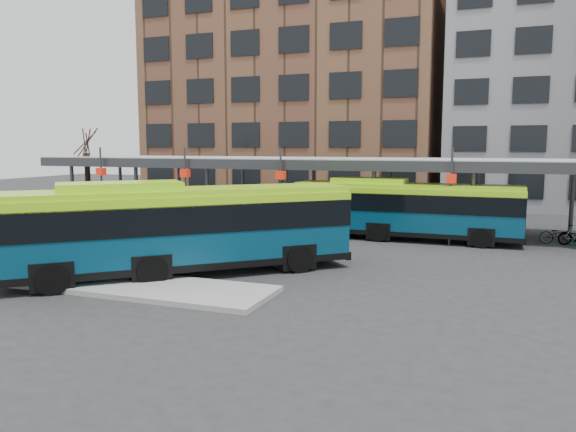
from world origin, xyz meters
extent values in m
plane|color=#28282B|center=(0.00, 0.00, 0.00)|extent=(120.00, 120.00, 0.00)
cube|color=gray|center=(-5.50, -3.00, 0.09)|extent=(14.00, 3.00, 0.18)
cube|color=#999B9E|center=(0.00, 13.00, 4.00)|extent=(40.00, 6.00, 0.35)
cube|color=#383A3D|center=(0.00, 10.00, 3.85)|extent=(40.00, 0.15, 0.55)
cylinder|color=#383A3D|center=(-18.00, 10.50, 1.90)|extent=(0.24, 0.24, 3.80)
cylinder|color=#383A3D|center=(-18.00, 15.50, 1.90)|extent=(0.24, 0.24, 3.80)
cylinder|color=#383A3D|center=(-13.00, 10.50, 1.90)|extent=(0.24, 0.24, 3.80)
cylinder|color=#383A3D|center=(-13.00, 15.50, 1.90)|extent=(0.24, 0.24, 3.80)
cylinder|color=#383A3D|center=(-8.00, 10.50, 1.90)|extent=(0.24, 0.24, 3.80)
cylinder|color=#383A3D|center=(-8.00, 15.50, 1.90)|extent=(0.24, 0.24, 3.80)
cylinder|color=#383A3D|center=(-3.00, 10.50, 1.90)|extent=(0.24, 0.24, 3.80)
cylinder|color=#383A3D|center=(-3.00, 15.50, 1.90)|extent=(0.24, 0.24, 3.80)
cylinder|color=#383A3D|center=(2.00, 10.50, 1.90)|extent=(0.24, 0.24, 3.80)
cylinder|color=#383A3D|center=(2.00, 15.50, 1.90)|extent=(0.24, 0.24, 3.80)
cylinder|color=#383A3D|center=(7.00, 10.50, 1.90)|extent=(0.24, 0.24, 3.80)
cylinder|color=#383A3D|center=(7.00, 15.50, 1.90)|extent=(0.24, 0.24, 3.80)
cylinder|color=#383A3D|center=(12.00, 15.50, 1.90)|extent=(0.24, 0.24, 3.80)
cylinder|color=#383A3D|center=(-15.00, 9.70, 2.40)|extent=(0.12, 0.12, 4.80)
cube|color=red|center=(-15.00, 9.70, 3.30)|extent=(0.45, 0.45, 0.45)
cylinder|color=#383A3D|center=(-9.00, 9.70, 2.40)|extent=(0.12, 0.12, 4.80)
cube|color=red|center=(-9.00, 9.70, 3.30)|extent=(0.45, 0.45, 0.45)
cylinder|color=#383A3D|center=(-3.00, 9.70, 2.40)|extent=(0.12, 0.12, 4.80)
cube|color=red|center=(-3.00, 9.70, 3.30)|extent=(0.45, 0.45, 0.45)
cylinder|color=#383A3D|center=(6.00, 9.70, 2.40)|extent=(0.12, 0.12, 4.80)
cube|color=red|center=(6.00, 9.70, 3.30)|extent=(0.45, 0.45, 0.45)
cylinder|color=black|center=(-18.00, 12.00, 2.20)|extent=(0.36, 0.36, 4.40)
cylinder|color=black|center=(-17.90, 12.00, 4.80)|extent=(0.08, 1.63, 1.59)
cylinder|color=black|center=(-18.00, 12.10, 4.80)|extent=(1.63, 0.13, 1.59)
cylinder|color=black|center=(-18.10, 11.99, 4.80)|extent=(0.15, 1.63, 1.59)
cylinder|color=black|center=(-18.00, 11.90, 4.80)|extent=(1.63, 0.10, 1.59)
cube|color=brown|center=(-10.00, 32.00, 11.00)|extent=(26.00, 14.00, 22.00)
cube|color=#073852|center=(-3.01, -0.63, 1.73)|extent=(11.39, 10.76, 2.70)
cube|color=black|center=(-3.01, -0.63, 2.27)|extent=(11.48, 10.84, 1.03)
cube|color=#99DC16|center=(-3.01, -0.63, 3.19)|extent=(11.32, 10.68, 0.22)
cube|color=#99DC16|center=(-4.61, -2.09, 3.41)|extent=(4.50, 4.36, 0.38)
cube|color=black|center=(-3.01, -0.63, 0.51)|extent=(11.49, 10.85, 0.26)
cylinder|color=black|center=(1.07, 1.32, 0.54)|extent=(1.02, 0.97, 1.08)
cylinder|color=black|center=(-0.71, 3.26, 0.54)|extent=(1.02, 0.97, 1.08)
cylinder|color=black|center=(-3.08, -2.48, 0.54)|extent=(1.02, 0.97, 1.08)
cylinder|color=black|center=(-4.86, -0.53, 0.54)|extent=(1.02, 0.97, 1.08)
cylinder|color=black|center=(-5.47, -4.67, 0.54)|extent=(1.02, 0.97, 1.08)
cylinder|color=black|center=(-7.25, -2.72, 0.54)|extent=(1.02, 0.97, 1.08)
cube|color=#073852|center=(3.66, 10.54, 1.54)|extent=(11.57, 2.49, 2.41)
cube|color=black|center=(3.66, 10.54, 2.02)|extent=(11.62, 2.55, 0.91)
cube|color=#99DC16|center=(3.66, 10.54, 2.84)|extent=(11.57, 2.40, 0.19)
cube|color=#99DC16|center=(1.74, 10.55, 3.03)|extent=(3.86, 1.76, 0.34)
cube|color=black|center=(3.66, 10.54, 0.45)|extent=(11.63, 2.55, 0.23)
cylinder|color=black|center=(7.51, 9.33, 0.48)|extent=(0.96, 0.30, 0.96)
cylinder|color=black|center=(7.52, 11.68, 0.48)|extent=(0.96, 0.30, 0.96)
cylinder|color=black|center=(2.50, 9.37, 0.48)|extent=(0.96, 0.30, 0.96)
cylinder|color=black|center=(2.52, 11.72, 0.48)|extent=(0.96, 0.30, 0.96)
cylinder|color=black|center=(-0.39, 9.39, 0.48)|extent=(0.96, 0.30, 0.96)
cylinder|color=black|center=(-0.37, 11.74, 0.48)|extent=(0.96, 0.30, 0.96)
imported|color=black|center=(-5.80, -3.78, 1.03)|extent=(0.45, 0.64, 1.69)
cube|color=maroon|center=(-5.81, -3.96, 1.25)|extent=(0.20, 0.33, 0.45)
imported|color=slate|center=(11.14, 11.77, 0.48)|extent=(1.88, 0.80, 0.96)
imported|color=slate|center=(11.86, 11.75, 0.51)|extent=(1.74, 0.81, 1.01)
camera|label=1|loc=(8.21, -18.84, 4.92)|focal=35.00mm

